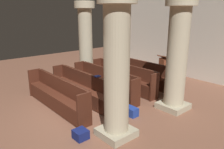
{
  "coord_description": "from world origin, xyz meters",
  "views": [
    {
      "loc": [
        5.12,
        -3.09,
        2.93
      ],
      "look_at": [
        -0.62,
        1.9,
        0.75
      ],
      "focal_mm": 35.08,
      "sensor_mm": 36.0,
      "label": 1
    }
  ],
  "objects": [
    {
      "name": "pew_row_4",
      "position": [
        -0.82,
        -0.22,
        0.51
      ],
      "size": [
        3.23,
        0.46,
        0.95
      ],
      "color": "#4C2316",
      "rests_on": "ground"
    },
    {
      "name": "pew_row_2",
      "position": [
        -0.82,
        1.69,
        0.51
      ],
      "size": [
        3.23,
        0.47,
        0.95
      ],
      "color": "#4C2316",
      "rests_on": "ground"
    },
    {
      "name": "hymn_book",
      "position": [
        -0.2,
        0.92,
        0.97
      ],
      "size": [
        0.15,
        0.19,
        0.03
      ],
      "primitive_type": "cube",
      "color": "navy",
      "rests_on": "pew_row_3"
    },
    {
      "name": "pillar_far_side",
      "position": [
        -3.18,
        2.54,
        1.77
      ],
      "size": [
        0.89,
        0.89,
        3.39
      ],
      "color": "tan",
      "rests_on": "ground"
    },
    {
      "name": "kneeler_box_navy",
      "position": [
        1.13,
        -0.62,
        0.11
      ],
      "size": [
        0.33,
        0.31,
        0.22
      ],
      "primitive_type": "cube",
      "color": "navy",
      "rests_on": "ground"
    },
    {
      "name": "pillar_aisle_rear",
      "position": [
        1.59,
        0.12,
        1.77
      ],
      "size": [
        0.86,
        0.86,
        3.39
      ],
      "color": "tan",
      "rests_on": "ground"
    },
    {
      "name": "back_wall",
      "position": [
        0.0,
        6.08,
        2.25
      ],
      "size": [
        10.0,
        0.16,
        4.5
      ],
      "primitive_type": "cube",
      "color": "silver",
      "rests_on": "ground"
    },
    {
      "name": "ground_plane",
      "position": [
        0.0,
        0.0,
        0.0
      ],
      "size": [
        19.2,
        19.2,
        0.0
      ],
      "primitive_type": "plane",
      "color": "brown"
    },
    {
      "name": "kneeler_box_blue",
      "position": [
        1.05,
        1.17,
        0.13
      ],
      "size": [
        0.43,
        0.26,
        0.25
      ],
      "primitive_type": "cube",
      "color": "navy",
      "rests_on": "ground"
    },
    {
      "name": "pillar_aisle_side",
      "position": [
        1.59,
        2.53,
        1.77
      ],
      "size": [
        0.89,
        0.89,
        3.39
      ],
      "color": "tan",
      "rests_on": "ground"
    },
    {
      "name": "lectern",
      "position": [
        -0.6,
        4.93,
        0.45
      ],
      "size": [
        0.48,
        0.45,
        1.08
      ],
      "color": "#562B1A",
      "rests_on": "ground"
    },
    {
      "name": "pew_row_0",
      "position": [
        -0.82,
        3.59,
        0.51
      ],
      "size": [
        3.23,
        0.46,
        0.95
      ],
      "color": "#4C2316",
      "rests_on": "ground"
    },
    {
      "name": "pew_row_1",
      "position": [
        -0.82,
        2.64,
        0.51
      ],
      "size": [
        3.23,
        0.46,
        0.95
      ],
      "color": "#4C2316",
      "rests_on": "ground"
    },
    {
      "name": "pew_row_3",
      "position": [
        -0.82,
        0.73,
        0.51
      ],
      "size": [
        3.23,
        0.46,
        0.95
      ],
      "color": "#4C2316",
      "rests_on": "ground"
    }
  ]
}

